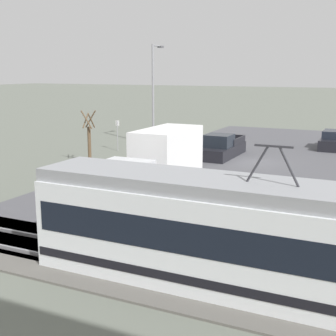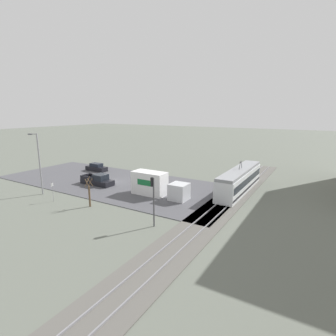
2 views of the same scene
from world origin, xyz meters
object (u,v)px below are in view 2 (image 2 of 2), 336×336
street_tree (89,193)px  no_parking_sign (53,190)px  box_truck (156,185)px  street_lamp_near_crossing (39,160)px  light_rail_tram (240,180)px  pickup_truck (98,180)px  traffic_light_pole (153,195)px  sedan_car_0 (96,168)px

street_tree → no_parking_sign: size_ratio=1.52×
box_truck → no_parking_sign: (9.14, -10.63, -0.07)m
box_truck → street_lamp_near_crossing: street_lamp_near_crossing is taller
light_rail_tram → pickup_truck: size_ratio=2.60×
box_truck → traffic_light_pole: size_ratio=1.61×
box_truck → sedan_car_0: bearing=-110.1°
no_parking_sign → street_lamp_near_crossing: bearing=-105.5°
box_truck → street_lamp_near_crossing: (7.93, -14.99, 3.47)m
pickup_truck → street_lamp_near_crossing: size_ratio=0.66×
sedan_car_0 → street_tree: size_ratio=1.19×
sedan_car_0 → no_parking_sign: no_parking_sign is taller
pickup_truck → sedan_car_0: bearing=-133.0°
traffic_light_pole → pickup_truck: bearing=-116.7°
light_rail_tram → street_lamp_near_crossing: (16.43, -24.55, 3.37)m
traffic_light_pole → no_parking_sign: bearing=-88.3°
no_parking_sign → box_truck: bearing=130.7°
light_rail_tram → sedan_car_0: bearing=-87.0°
street_tree → street_lamp_near_crossing: (-0.05, -10.09, 3.32)m
light_rail_tram → street_lamp_near_crossing: bearing=-56.2°
box_truck → street_tree: street_tree is taller
sedan_car_0 → traffic_light_pole: size_ratio=0.87×
traffic_light_pole → street_tree: (-0.68, -10.24, -1.68)m
light_rail_tram → street_lamp_near_crossing: size_ratio=1.71×
street_tree → street_lamp_near_crossing: street_lamp_near_crossing is taller
box_truck → street_lamp_near_crossing: size_ratio=0.96×
light_rail_tram → box_truck: size_ratio=1.77×
pickup_truck → sedan_car_0: pickup_truck is taller
street_tree → street_lamp_near_crossing: 10.62m
box_truck → traffic_light_pole: (8.66, 5.34, 1.82)m
street_lamp_near_crossing → no_parking_sign: 5.75m
box_truck → traffic_light_pole: 10.34m
street_tree → light_rail_tram: bearing=138.7°
traffic_light_pole → street_lamp_near_crossing: (-0.73, -20.33, 1.64)m
sedan_car_0 → pickup_truck: bearing=-133.0°
street_lamp_near_crossing → light_rail_tram: bearing=123.8°
traffic_light_pole → no_parking_sign: (0.48, -15.97, -1.90)m
light_rail_tram → box_truck: 12.79m
traffic_light_pole → no_parking_sign: traffic_light_pole is taller
sedan_car_0 → street_tree: bearing=-136.3°
street_lamp_near_crossing → no_parking_sign: (1.21, 4.36, -3.54)m
pickup_truck → traffic_light_pole: traffic_light_pole is taller
light_rail_tram → sedan_car_0: light_rail_tram is taller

